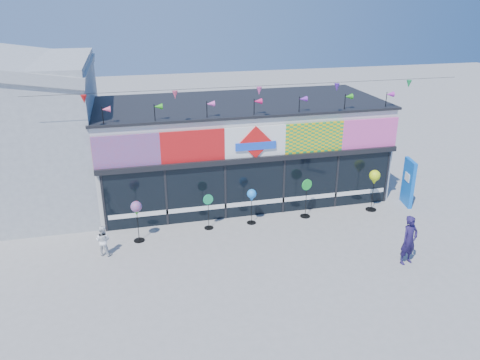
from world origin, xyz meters
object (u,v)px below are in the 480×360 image
object	(u,v)px
blue_sign	(408,182)
child	(103,240)
spinner_0	(136,210)
spinner_1	(208,211)
spinner_4	(374,178)
adult_man	(409,240)
spinner_2	(252,196)
spinner_3	(306,197)

from	to	relation	value
blue_sign	child	world-z (taller)	blue_sign
blue_sign	spinner_0	world-z (taller)	blue_sign
spinner_1	spinner_4	size ratio (longest dim) A/B	0.80
adult_man	spinner_4	bearing A→B (deg)	62.87
spinner_2	adult_man	size ratio (longest dim) A/B	0.84
child	spinner_1	bearing A→B (deg)	-137.47
blue_sign	spinner_3	distance (m)	4.59
blue_sign	spinner_2	world-z (taller)	blue_sign
spinner_4	spinner_2	bearing A→B (deg)	179.78
spinner_2	spinner_4	bearing A→B (deg)	-0.22
blue_sign	spinner_3	bearing A→B (deg)	-168.01
spinner_2	spinner_4	world-z (taller)	spinner_4
spinner_1	child	size ratio (longest dim) A/B	1.27
spinner_4	adult_man	bearing A→B (deg)	-102.16
adult_man	spinner_3	bearing A→B (deg)	101.47
spinner_3	spinner_0	bearing A→B (deg)	-176.13
spinner_1	spinner_2	size ratio (longest dim) A/B	0.98
spinner_1	spinner_2	distance (m)	1.74
spinner_1	spinner_4	xyz separation A→B (m)	(6.83, 0.01, 0.66)
spinner_4	spinner_1	bearing A→B (deg)	-179.90
spinner_4	spinner_3	bearing A→B (deg)	178.71
spinner_2	adult_man	distance (m)	5.87
spinner_0	spinner_3	bearing A→B (deg)	3.87
spinner_1	spinner_4	world-z (taller)	spinner_4
spinner_4	adult_man	size ratio (longest dim) A/B	1.03
child	spinner_3	bearing A→B (deg)	-144.75
child	adult_man	bearing A→B (deg)	-169.73
blue_sign	child	size ratio (longest dim) A/B	1.80
blue_sign	spinner_2	distance (m)	6.84
spinner_2	adult_man	world-z (taller)	adult_man
spinner_1	spinner_0	bearing A→B (deg)	-172.04
spinner_2	spinner_1	bearing A→B (deg)	-178.93
spinner_4	adult_man	world-z (taller)	spinner_4
blue_sign	adult_man	distance (m)	4.90
spinner_1	child	xyz separation A→B (m)	(-3.83, -1.08, -0.19)
blue_sign	child	xyz separation A→B (m)	(-12.36, -1.27, -0.45)
blue_sign	spinner_1	world-z (taller)	blue_sign
blue_sign	spinner_4	world-z (taller)	blue_sign
spinner_0	adult_man	distance (m)	9.34
spinner_1	spinner_2	bearing A→B (deg)	1.07
spinner_2	child	distance (m)	5.67
spinner_1	child	distance (m)	3.98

